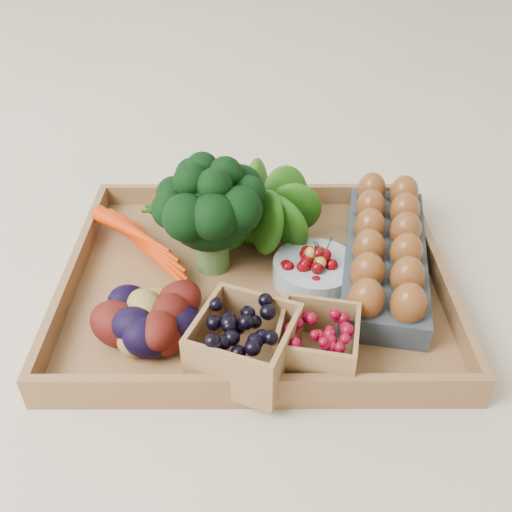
{
  "coord_description": "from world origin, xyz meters",
  "views": [
    {
      "loc": [
        -0.0,
        -0.66,
        0.56
      ],
      "look_at": [
        0.0,
        0.0,
        0.06
      ],
      "focal_mm": 40.0,
      "sensor_mm": 36.0,
      "label": 1
    }
  ],
  "objects_px": {
    "egg_carton": "(384,258)",
    "tray": "(256,284)",
    "broccoli": "(211,231)",
    "cherry_bowl": "(315,271)"
  },
  "relations": [
    {
      "from": "cherry_bowl",
      "to": "egg_carton",
      "type": "height_order",
      "value": "egg_carton"
    },
    {
      "from": "egg_carton",
      "to": "tray",
      "type": "bearing_deg",
      "value": -160.94
    },
    {
      "from": "broccoli",
      "to": "egg_carton",
      "type": "height_order",
      "value": "broccoli"
    },
    {
      "from": "broccoli",
      "to": "cherry_bowl",
      "type": "height_order",
      "value": "broccoli"
    },
    {
      "from": "broccoli",
      "to": "egg_carton",
      "type": "distance_m",
      "value": 0.26
    },
    {
      "from": "tray",
      "to": "egg_carton",
      "type": "relative_size",
      "value": 1.63
    },
    {
      "from": "broccoli",
      "to": "tray",
      "type": "bearing_deg",
      "value": -27.11
    },
    {
      "from": "tray",
      "to": "egg_carton",
      "type": "xyz_separation_m",
      "value": [
        0.19,
        0.03,
        0.03
      ]
    },
    {
      "from": "tray",
      "to": "cherry_bowl",
      "type": "bearing_deg",
      "value": 0.81
    },
    {
      "from": "tray",
      "to": "egg_carton",
      "type": "height_order",
      "value": "egg_carton"
    }
  ]
}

